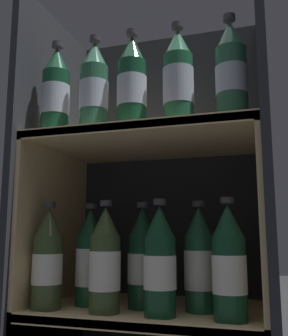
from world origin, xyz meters
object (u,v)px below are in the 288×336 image
object	(u,v)px
bottle_lower_front_3	(229,265)
bottle_upper_front_3	(178,80)
bottle_upper_front_2	(132,85)
bottle_lower_front_1	(105,262)
bottle_lower_front_2	(160,263)
bottle_upper_front_1	(94,89)
bottle_lower_back_0	(90,260)
bottle_lower_back_2	(200,262)
bottle_upper_front_4	(231,73)
bottle_lower_back_1	(142,260)
bottle_lower_front_0	(48,261)
bottle_upper_front_0	(56,94)

from	to	relation	value
bottle_lower_front_3	bottle_upper_front_3	bearing A→B (deg)	180.00
bottle_upper_front_2	bottle_upper_front_3	size ratio (longest dim) A/B	1.00
bottle_lower_front_3	bottle_lower_front_1	bearing A→B (deg)	180.00
bottle_upper_front_3	bottle_lower_front_2	world-z (taller)	bottle_upper_front_3
bottle_upper_front_1	bottle_lower_back_0	bearing A→B (deg)	114.99
bottle_lower_back_2	bottle_upper_front_3	bearing A→B (deg)	-108.91
bottle_lower_front_2	bottle_lower_back_2	size ratio (longest dim) A/B	1.00
bottle_upper_front_3	bottle_lower_back_2	xyz separation A→B (m)	(0.03, 0.08, -0.43)
bottle_upper_front_1	bottle_upper_front_3	xyz separation A→B (m)	(0.22, 0.00, -0.00)
bottle_upper_front_1	bottle_lower_back_2	bearing A→B (deg)	18.22
bottle_upper_front_4	bottle_lower_back_0	bearing A→B (deg)	167.96
bottle_lower_back_1	bottle_lower_front_0	bearing A→B (deg)	-159.57
bottle_lower_front_0	bottle_lower_front_2	world-z (taller)	same
bottle_lower_front_1	bottle_lower_back_1	bearing A→B (deg)	50.77
bottle_upper_front_0	bottle_upper_front_3	size ratio (longest dim) A/B	1.00
bottle_upper_front_4	bottle_lower_front_1	distance (m)	0.53
bottle_lower_front_1	bottle_lower_front_2	bearing A→B (deg)	0.00
bottle_upper_front_3	bottle_lower_back_1	size ratio (longest dim) A/B	1.00
bottle_lower_back_0	bottle_lower_back_2	distance (m)	0.29
bottle_upper_front_1	bottle_lower_back_0	xyz separation A→B (m)	(-0.04, 0.08, -0.43)
bottle_lower_front_1	bottle_lower_back_0	bearing A→B (deg)	133.05
bottle_upper_front_2	bottle_lower_back_1	size ratio (longest dim) A/B	1.00
bottle_upper_front_0	bottle_lower_front_2	distance (m)	0.52
bottle_upper_front_1	bottle_lower_front_1	size ratio (longest dim) A/B	1.00
bottle_upper_front_4	bottle_lower_front_2	distance (m)	0.47
bottle_lower_front_2	bottle_upper_front_0	bearing A→B (deg)	180.00
bottle_lower_back_0	bottle_lower_back_2	size ratio (longest dim) A/B	1.00
bottle_upper_front_0	bottle_upper_front_4	size ratio (longest dim) A/B	1.00
bottle_upper_front_0	bottle_upper_front_2	xyz separation A→B (m)	(0.21, 0.00, 0.00)
bottle_lower_back_1	bottle_lower_back_0	bearing A→B (deg)	180.00
bottle_upper_front_2	bottle_lower_back_0	world-z (taller)	bottle_upper_front_2
bottle_lower_front_1	bottle_lower_back_2	distance (m)	0.23
bottle_lower_front_0	bottle_lower_back_1	world-z (taller)	same
bottle_upper_front_3	bottle_lower_back_0	bearing A→B (deg)	162.45
bottle_upper_front_4	bottle_upper_front_3	bearing A→B (deg)	180.00
bottle_upper_front_0	bottle_upper_front_1	xyz separation A→B (m)	(0.11, 0.00, 0.00)
bottle_upper_front_4	bottle_lower_front_2	world-z (taller)	bottle_upper_front_4
bottle_upper_front_3	bottle_upper_front_4	distance (m)	0.13
bottle_upper_front_0	bottle_upper_front_3	distance (m)	0.33
bottle_lower_back_1	bottle_upper_front_0	bearing A→B (deg)	-159.22
bottle_lower_front_0	bottle_lower_back_2	size ratio (longest dim) A/B	1.00
bottle_lower_back_1	bottle_lower_back_2	bearing A→B (deg)	0.00
bottle_lower_front_1	bottle_lower_back_2	bearing A→B (deg)	21.26
bottle_upper_front_3	bottle_lower_front_0	world-z (taller)	bottle_upper_front_3
bottle_lower_front_3	bottle_upper_front_2	bearing A→B (deg)	180.00
bottle_upper_front_2	bottle_upper_front_3	distance (m)	0.12
bottle_upper_front_4	bottle_lower_front_2	bearing A→B (deg)	180.00
bottle_upper_front_4	bottle_lower_front_3	size ratio (longest dim) A/B	1.00
bottle_upper_front_1	bottle_lower_front_2	bearing A→B (deg)	0.00
bottle_upper_front_2	bottle_lower_back_2	world-z (taller)	bottle_upper_front_2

